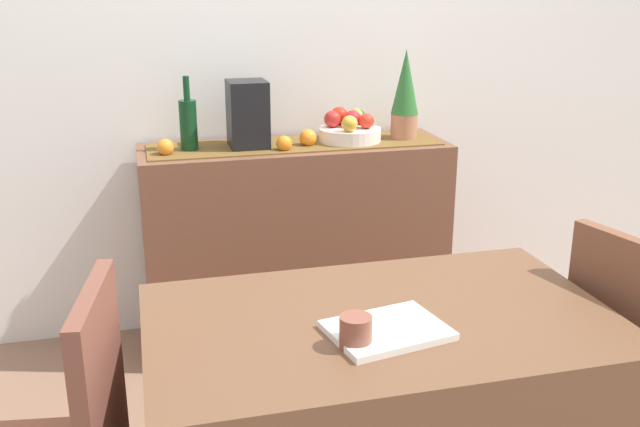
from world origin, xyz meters
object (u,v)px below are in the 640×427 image
fruit_bowl (350,134)px  potted_plant (405,95)px  wine_bottle (188,124)px  coffee_cup (356,332)px  coffee_maker (248,115)px  sideboard_console (296,243)px  open_book (387,330)px

fruit_bowl → potted_plant: 0.30m
wine_bottle → coffee_cup: wine_bottle is taller
fruit_bowl → coffee_maker: coffee_maker is taller
sideboard_console → coffee_cup: sideboard_console is taller
sideboard_console → coffee_cup: size_ratio=16.52×
wine_bottle → potted_plant: bearing=0.0°
wine_bottle → sideboard_console: bearing=0.0°
fruit_bowl → open_book: size_ratio=0.97×
coffee_maker → open_book: (0.11, -1.46, -0.29)m
fruit_bowl → potted_plant: (0.25, 0.00, 0.16)m
sideboard_console → fruit_bowl: 0.54m
wine_bottle → coffee_maker: 0.25m
sideboard_console → wine_bottle: size_ratio=4.30×
potted_plant → coffee_cup: potted_plant is taller
potted_plant → open_book: bearing=-112.0°
fruit_bowl → wine_bottle: bearing=180.0°
coffee_maker → coffee_cup: coffee_maker is taller
sideboard_console → potted_plant: size_ratio=3.36×
fruit_bowl → coffee_maker: (-0.45, 0.00, 0.11)m
fruit_bowl → wine_bottle: size_ratio=0.88×
sideboard_console → fruit_bowl: fruit_bowl is taller
potted_plant → sideboard_console: bearing=180.0°
coffee_cup → sideboard_console: bearing=82.8°
wine_bottle → coffee_maker: wine_bottle is taller
fruit_bowl → wine_bottle: 0.70m
coffee_cup → open_book: bearing=26.1°
fruit_bowl → coffee_cup: fruit_bowl is taller
sideboard_console → open_book: (-0.09, -1.46, 0.30)m
coffee_maker → potted_plant: size_ratio=0.71×
open_book → coffee_cup: 0.11m
coffee_maker → wine_bottle: bearing=180.0°
potted_plant → coffee_maker: bearing=180.0°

